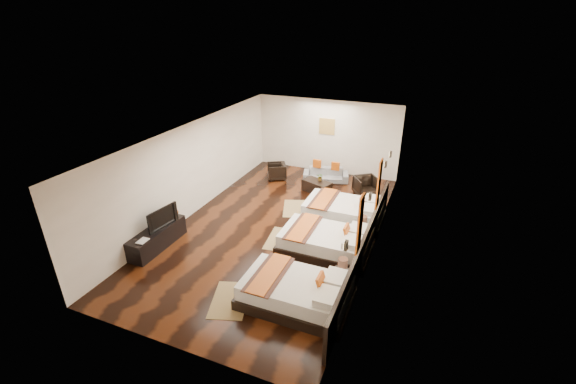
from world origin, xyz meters
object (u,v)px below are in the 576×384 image
at_px(sofa, 326,175).
at_px(armchair_right, 366,186).
at_px(coffee_table, 317,186).
at_px(nightstand_a, 342,278).
at_px(bed_mid, 326,242).
at_px(tv, 160,217).
at_px(armchair_left, 277,171).
at_px(figurine, 173,211).
at_px(book, 139,240).
at_px(nightstand_b, 362,233).
at_px(tv_console, 158,238).
at_px(bed_far, 344,211).
at_px(bed_near, 297,292).
at_px(table_plant, 320,177).

height_order(sofa, armchair_right, armchair_right).
bearing_deg(armchair_right, coffee_table, 157.19).
bearing_deg(nightstand_a, bed_mid, 120.27).
bearing_deg(tv, armchair_left, -2.46).
xyz_separation_m(nightstand_a, figurine, (-4.94, 0.53, 0.43)).
height_order(book, coffee_table, book).
relative_size(nightstand_b, tv_console, 0.45).
xyz_separation_m(bed_mid, tv_console, (-4.20, -1.46, -0.03)).
height_order(bed_mid, bed_far, bed_far).
relative_size(tv_console, tv, 1.86).
distance_m(bed_mid, nightstand_b, 1.08).
distance_m(bed_far, tv, 5.21).
xyz_separation_m(nightstand_a, tv_console, (-4.94, -0.19, -0.01)).
relative_size(sofa, coffee_table, 1.64).
distance_m(tv, coffee_table, 5.50).
relative_size(nightstand_a, nightstand_b, 0.99).
bearing_deg(book, bed_far, 42.91).
height_order(tv_console, book, book).
distance_m(bed_near, coffee_table, 5.71).
relative_size(bed_near, table_plant, 8.52).
height_order(armchair_left, coffee_table, armchair_left).
relative_size(bed_far, coffee_table, 2.34).
bearing_deg(sofa, nightstand_a, -85.77).
bearing_deg(nightstand_b, figurine, -162.89).
distance_m(bed_near, bed_mid, 2.11).
height_order(bed_far, armchair_left, bed_far).
height_order(bed_near, figurine, bed_near).
bearing_deg(bed_far, figurine, -148.62).
distance_m(book, armchair_right, 7.36).
xyz_separation_m(sofa, table_plant, (0.09, -0.97, 0.30)).
bearing_deg(coffee_table, nightstand_b, -51.05).
relative_size(tv_console, book, 6.09).
bearing_deg(bed_mid, tv_console, -160.79).
relative_size(bed_mid, coffee_table, 2.33).
bearing_deg(armchair_right, armchair_left, 141.77).
xyz_separation_m(bed_far, armchair_left, (-3.15, 2.14, -0.00)).
relative_size(nightstand_a, tv, 0.83).
distance_m(bed_mid, armchair_right, 3.79).
bearing_deg(bed_far, coffee_table, 130.93).
distance_m(bed_near, armchair_left, 6.84).
height_order(bed_near, book, bed_near).
bearing_deg(bed_far, nightstand_b, -54.35).
bearing_deg(table_plant, nightstand_b, -53.08).
bearing_deg(figurine, tv_console, -90.00).
bearing_deg(bed_far, tv_console, -142.01).
distance_m(figurine, armchair_right, 6.35).
xyz_separation_m(sofa, armchair_left, (-1.76, -0.52, 0.06)).
bearing_deg(armchair_left, sofa, 76.52).
relative_size(tv, table_plant, 3.54).
bearing_deg(table_plant, coffee_table, -138.66).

